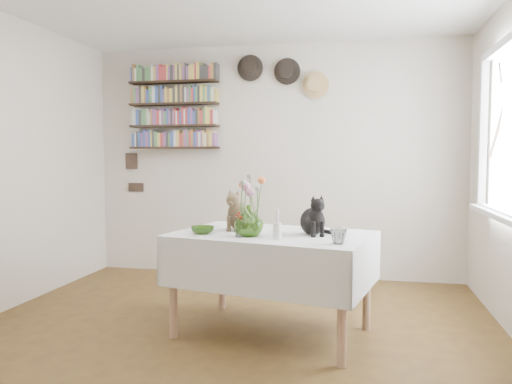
% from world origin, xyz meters
% --- Properties ---
extents(room, '(4.08, 4.58, 2.58)m').
position_xyz_m(room, '(0.00, 0.00, 1.25)').
color(room, brown).
rests_on(room, ground).
extents(window, '(0.12, 1.52, 1.32)m').
position_xyz_m(window, '(1.97, 0.80, 1.40)').
color(window, white).
rests_on(window, room).
extents(dining_table, '(1.55, 1.17, 0.74)m').
position_xyz_m(dining_table, '(0.30, 0.45, 0.56)').
color(dining_table, white).
rests_on(dining_table, room).
extents(tabby_cat, '(0.26, 0.30, 0.31)m').
position_xyz_m(tabby_cat, '(0.03, 0.59, 0.90)').
color(tabby_cat, brown).
rests_on(tabby_cat, dining_table).
extents(black_cat, '(0.28, 0.31, 0.29)m').
position_xyz_m(black_cat, '(0.59, 0.45, 0.89)').
color(black_cat, black).
rests_on(black_cat, dining_table).
extents(flower_vase, '(0.23, 0.23, 0.22)m').
position_xyz_m(flower_vase, '(0.16, 0.28, 0.85)').
color(flower_vase, '#73AC3F').
rests_on(flower_vase, dining_table).
extents(green_bowl, '(0.23, 0.23, 0.05)m').
position_xyz_m(green_bowl, '(-0.19, 0.33, 0.77)').
color(green_bowl, '#73AC3F').
rests_on(green_bowl, dining_table).
extents(drinking_glass, '(0.12, 0.12, 0.10)m').
position_xyz_m(drinking_glass, '(0.79, 0.09, 0.79)').
color(drinking_glass, white).
rests_on(drinking_glass, dining_table).
extents(candlestick, '(0.06, 0.06, 0.20)m').
position_xyz_m(candlestick, '(0.38, 0.18, 0.81)').
color(candlestick, white).
rests_on(candlestick, dining_table).
extents(berry_jar, '(0.05, 0.05, 0.21)m').
position_xyz_m(berry_jar, '(0.10, 0.24, 0.84)').
color(berry_jar, white).
rests_on(berry_jar, dining_table).
extents(porcelain_figurine, '(0.05, 0.05, 0.10)m').
position_xyz_m(porcelain_figurine, '(0.81, 0.21, 0.79)').
color(porcelain_figurine, white).
rests_on(porcelain_figurine, dining_table).
extents(flower_bouquet, '(0.17, 0.13, 0.39)m').
position_xyz_m(flower_bouquet, '(0.17, 0.29, 1.08)').
color(flower_bouquet, '#4C7233').
rests_on(flower_bouquet, flower_vase).
extents(bookshelf_unit, '(1.00, 0.16, 0.91)m').
position_xyz_m(bookshelf_unit, '(-1.10, 2.16, 1.84)').
color(bookshelf_unit, black).
rests_on(bookshelf_unit, room).
extents(wall_hats, '(0.98, 0.09, 0.48)m').
position_xyz_m(wall_hats, '(0.12, 2.19, 2.17)').
color(wall_hats, black).
rests_on(wall_hats, room).
extents(wall_art_plaques, '(0.21, 0.02, 0.44)m').
position_xyz_m(wall_art_plaques, '(-1.63, 2.23, 1.12)').
color(wall_art_plaques, '#38281E').
rests_on(wall_art_plaques, room).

